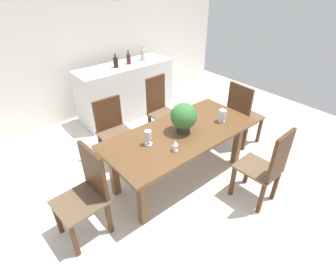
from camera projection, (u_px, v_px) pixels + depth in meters
ground_plane at (180, 176)px, 3.70m from camera, size 7.04×7.04×0.00m
back_wall at (83, 45)px, 4.66m from camera, size 6.40×0.10×2.60m
dining_table at (181, 140)px, 3.37m from camera, size 1.99×0.93×0.73m
chair_near_right at (268, 166)px, 3.01m from camera, size 0.42×0.49×1.06m
chair_far_right at (160, 107)px, 4.26m from camera, size 0.42×0.47×1.06m
chair_far_left at (112, 127)px, 3.79m from camera, size 0.46×0.44×0.95m
chair_head_end at (87, 190)px, 2.70m from camera, size 0.50×0.49×1.02m
chair_foot_end at (242, 112)px, 4.10m from camera, size 0.47×0.48×1.04m
flower_centerpiece at (183, 117)px, 3.21m from camera, size 0.33×0.33×0.39m
crystal_vase_left at (148, 137)px, 3.02m from camera, size 0.09×0.09×0.19m
crystal_vase_center_near at (222, 115)px, 3.47m from camera, size 0.10×0.10×0.17m
wine_glass at (175, 143)px, 2.93m from camera, size 0.07×0.07×0.14m
kitchen_counter at (126, 91)px, 4.97m from camera, size 1.77×0.61×1.00m
wine_bottle_clear at (143, 55)px, 4.87m from camera, size 0.08×0.08×0.25m
wine_bottle_amber at (116, 62)px, 4.54m from camera, size 0.08×0.08×0.24m
wine_bottle_tall at (129, 59)px, 4.70m from camera, size 0.08×0.08×0.24m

